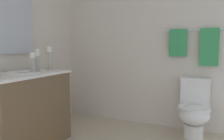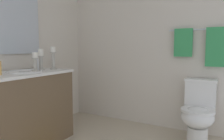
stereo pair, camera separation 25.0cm
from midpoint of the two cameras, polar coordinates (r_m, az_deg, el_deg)
The scene contains 12 objects.
wall_back at distance 3.23m, azimuth 11.70°, elevation 7.22°, with size 2.58×0.04×2.45m, color silver.
wall_left at distance 2.82m, azimuth -24.45°, elevation 7.08°, with size 0.04×2.80×2.45m, color silver.
vanity_cabinet at distance 2.66m, azimuth -19.34°, elevation -9.80°, with size 0.58×1.04×0.87m.
sink_basin at distance 2.59m, azimuth -19.61°, elevation -1.34°, with size 0.40×0.40×0.24m.
mirror at distance 2.81m, azimuth -23.95°, elevation 12.75°, with size 0.02×0.94×0.87m, color silver.
candle_holder_tall at distance 2.81m, azimuth -12.90°, elevation 3.25°, with size 0.09×0.09×0.29m.
candle_holder_short at distance 2.77m, azimuth -15.92°, elevation 2.85°, with size 0.09×0.09×0.26m.
candle_holder_mid at distance 2.63m, azimuth -17.16°, elevation 2.18°, with size 0.09×0.09×0.22m.
toilet at distance 2.91m, azimuth 24.30°, elevation -10.09°, with size 0.39×0.54×0.75m.
towel_bar at distance 3.04m, azimuth 24.51°, elevation 9.77°, with size 0.02×0.02×0.78m, color silver.
towel_near_vanity at distance 3.04m, azimuth 20.67°, elevation 6.81°, with size 0.23×0.03×0.37m, color #389E59.
towel_center at distance 3.00m, azimuth 28.02°, elevation 5.41°, with size 0.23×0.03×0.49m, color #389E59.
Camera 2 is at (1.08, -1.62, 1.13)m, focal length 34.46 mm.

